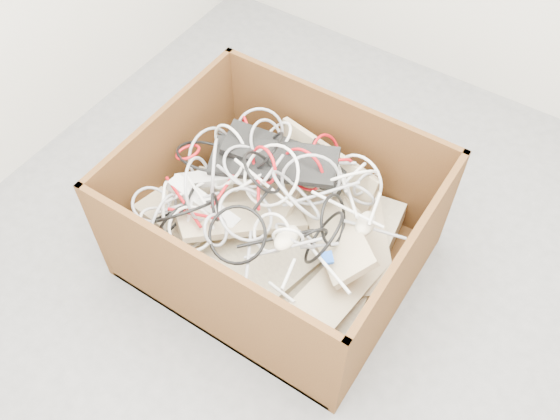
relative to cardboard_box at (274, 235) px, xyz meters
The scene contains 9 objects.
ground 0.27m from the cardboard_box, ahead, with size 3.00×3.00×0.00m, color #535356.
room_shell 1.12m from the cardboard_box, ahead, with size 3.04×3.04×2.50m.
cardboard_box is the anchor object (origin of this frame).
keyboard_pile 0.13m from the cardboard_box, 51.29° to the left, with size 1.05×0.82×0.36m.
mice_scatter 0.21m from the cardboard_box, 84.23° to the right, with size 0.70×0.65×0.20m.
power_strip_left 0.34m from the cardboard_box, behind, with size 0.30×0.06×0.04m, color silver.
power_strip_right 0.32m from the cardboard_box, 151.02° to the right, with size 0.31×0.06×0.04m, color silver.
vga_plug 0.37m from the cardboard_box, 19.29° to the right, with size 0.04×0.04×0.02m, color #0C42C0.
cable_tangle 0.26m from the cardboard_box, behind, with size 1.00×0.83×0.44m.
Camera 1 is at (0.56, -1.12, 2.14)m, focal length 38.87 mm.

